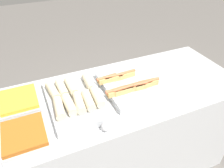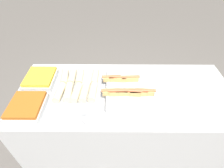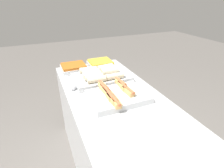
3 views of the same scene
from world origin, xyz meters
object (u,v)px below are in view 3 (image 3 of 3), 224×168
tray_side_front (74,68)px  tray_side_back (100,64)px  serving_spoon_near (72,87)px  tray_wraps (101,76)px  tray_hotdogs (117,95)px

tray_side_front → tray_side_back: (0.00, 0.31, 0.00)m
tray_side_back → serving_spoon_near: 0.58m
serving_spoon_near → tray_side_back: bearing=135.1°
tray_wraps → tray_side_back: tray_wraps is taller
tray_wraps → tray_hotdogs: bearing=-0.4°
tray_hotdogs → serving_spoon_near: size_ratio=1.76×
tray_side_front → tray_side_back: bearing=90.0°
tray_wraps → tray_side_front: 0.39m
tray_hotdogs → serving_spoon_near: tray_hotdogs is taller
tray_hotdogs → tray_side_front: size_ratio=1.71×
tray_side_front → serving_spoon_near: 0.42m
tray_side_back → tray_side_front: bearing=-90.0°
tray_wraps → serving_spoon_near: 0.31m
tray_wraps → tray_side_back: 0.35m
tray_wraps → serving_spoon_near: (0.08, -0.30, -0.02)m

